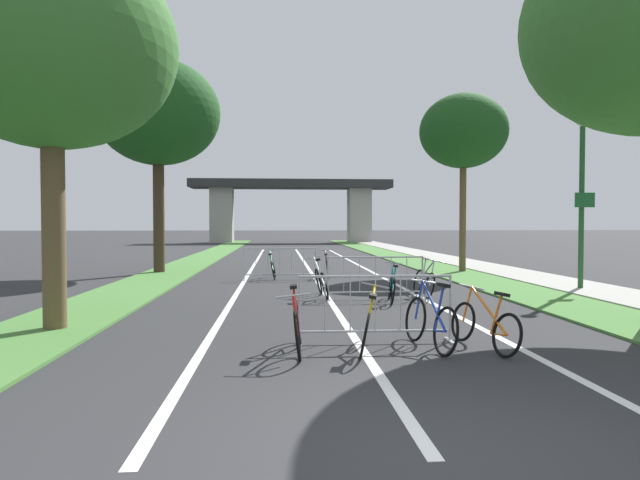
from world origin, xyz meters
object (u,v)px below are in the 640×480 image
object	(u,v)px
tree_right_maple_mid	(463,132)
crowd_barrier_second	(375,278)
bicycle_orange_7	(484,325)
bicycle_purple_0	(327,267)
tree_left_pine_far	(158,113)
bicycle_blue_8	(430,322)
bicycle_silver_6	(424,282)
bicycle_white_1	(321,282)
bicycle_yellow_3	(367,326)
bicycle_red_5	(297,326)
lamppost_with_sign	(582,186)
crowd_barrier_third	(280,264)
crowd_barrier_nearest	(375,309)
bicycle_teal_4	(392,287)
tree_left_oak_mid	(51,44)
bicycle_green_2	(273,268)

from	to	relation	value
tree_right_maple_mid	crowd_barrier_second	distance (m)	9.61
bicycle_orange_7	bicycle_purple_0	bearing A→B (deg)	84.52
tree_left_pine_far	bicycle_blue_8	size ratio (longest dim) A/B	4.64
tree_left_pine_far	bicycle_silver_6	size ratio (longest dim) A/B	4.84
bicycle_white_1	bicycle_yellow_3	bearing A→B (deg)	-91.24
crowd_barrier_second	bicycle_orange_7	distance (m)	5.30
tree_left_pine_far	bicycle_white_1	xyz separation A→B (m)	(5.51, -7.01, -5.53)
tree_left_pine_far	tree_right_maple_mid	xyz separation A→B (m)	(11.39, -0.53, -0.61)
bicycle_red_5	bicycle_purple_0	bearing A→B (deg)	-95.02
lamppost_with_sign	crowd_barrier_third	xyz separation A→B (m)	(-8.27, 3.43, -2.36)
tree_left_pine_far	bicycle_orange_7	world-z (taller)	tree_left_pine_far
bicycle_silver_6	bicycle_orange_7	bearing A→B (deg)	81.70
tree_right_maple_mid	bicycle_purple_0	xyz separation A→B (m)	(-5.30, -1.72, -4.94)
crowd_barrier_nearest	bicycle_teal_4	size ratio (longest dim) A/B	1.51
bicycle_silver_6	bicycle_teal_4	bearing A→B (deg)	39.94
crowd_barrier_nearest	bicycle_silver_6	bearing A→B (deg)	67.05
bicycle_silver_6	bicycle_white_1	bearing A→B (deg)	-2.67
tree_right_maple_mid	crowd_barrier_third	size ratio (longest dim) A/B	2.79
tree_left_oak_mid	bicycle_purple_0	world-z (taller)	tree_left_oak_mid
lamppost_with_sign	crowd_barrier_nearest	bearing A→B (deg)	-138.60
bicycle_purple_0	lamppost_with_sign	bearing A→B (deg)	-26.26
crowd_barrier_nearest	bicycle_red_5	size ratio (longest dim) A/B	1.45
crowd_barrier_nearest	bicycle_white_1	distance (m)	5.20
bicycle_white_1	bicycle_blue_8	distance (m)	5.75
bicycle_teal_4	crowd_barrier_third	bearing A→B (deg)	125.17
tree_left_oak_mid	bicycle_white_1	size ratio (longest dim) A/B	3.78
bicycle_green_2	bicycle_orange_7	size ratio (longest dim) A/B	0.99
tree_left_oak_mid	bicycle_blue_8	world-z (taller)	tree_left_oak_mid
lamppost_with_sign	crowd_barrier_second	world-z (taller)	lamppost_with_sign
crowd_barrier_nearest	crowd_barrier_third	distance (m)	9.55
crowd_barrier_nearest	bicycle_blue_8	size ratio (longest dim) A/B	1.42
tree_right_maple_mid	bicycle_blue_8	bearing A→B (deg)	-111.26
bicycle_white_1	lamppost_with_sign	bearing A→B (deg)	3.05
lamppost_with_sign	bicycle_teal_4	bearing A→B (deg)	-162.62
crowd_barrier_third	bicycle_yellow_3	distance (m)	10.04
bicycle_purple_0	bicycle_blue_8	distance (m)	10.41
bicycle_teal_4	bicycle_red_5	size ratio (longest dim) A/B	0.96
crowd_barrier_nearest	tree_left_oak_mid	bearing A→B (deg)	165.86
crowd_barrier_third	crowd_barrier_second	bearing A→B (deg)	-63.87
tree_left_pine_far	bicycle_orange_7	bearing A→B (deg)	-59.66
crowd_barrier_third	bicycle_purple_0	xyz separation A→B (m)	(1.60, 0.51, -0.16)
tree_right_maple_mid	bicycle_orange_7	xyz separation A→B (m)	(-3.93, -12.21, -4.95)
tree_left_oak_mid	bicycle_teal_4	bearing A→B (deg)	24.07
crowd_barrier_second	lamppost_with_sign	bearing A→B (deg)	12.20
tree_left_oak_mid	tree_left_pine_far	size ratio (longest dim) A/B	0.85
tree_left_pine_far	tree_right_maple_mid	bearing A→B (deg)	-2.64
bicycle_silver_6	bicycle_blue_8	xyz separation A→B (m)	(-1.44, -5.59, 0.02)
bicycle_green_2	bicycle_teal_4	distance (m)	6.35
tree_right_maple_mid	lamppost_with_sign	world-z (taller)	tree_right_maple_mid
tree_right_maple_mid	bicycle_purple_0	size ratio (longest dim) A/B	4.13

